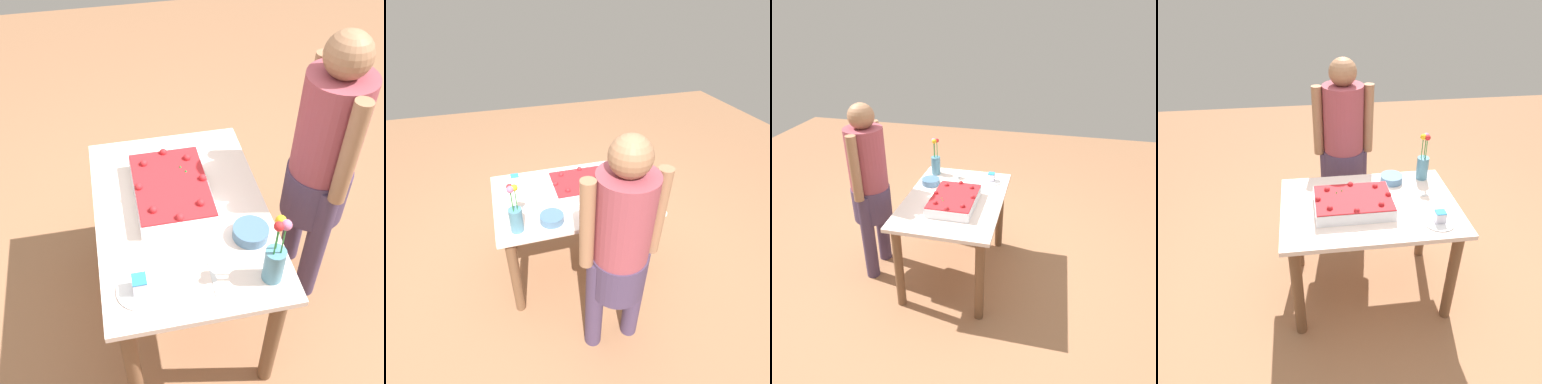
{
  "view_description": "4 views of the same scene",
  "coord_description": "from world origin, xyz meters",
  "views": [
    {
      "loc": [
        -1.46,
        0.25,
        2.32
      ],
      "look_at": [
        0.09,
        -0.07,
        0.76
      ],
      "focal_mm": 45.0,
      "sensor_mm": 36.0,
      "label": 1
    },
    {
      "loc": [
        -0.44,
        -1.71,
        2.0
      ],
      "look_at": [
        0.04,
        -0.03,
        0.76
      ],
      "focal_mm": 28.0,
      "sensor_mm": 36.0,
      "label": 2
    },
    {
      "loc": [
        2.55,
        0.69,
        2.18
      ],
      "look_at": [
        0.03,
        0.09,
        0.82
      ],
      "focal_mm": 35.0,
      "sensor_mm": 36.0,
      "label": 3
    },
    {
      "loc": [
        0.37,
        1.92,
        2.08
      ],
      "look_at": [
        0.13,
        0.0,
        0.85
      ],
      "focal_mm": 35.0,
      "sensor_mm": 36.0,
      "label": 4
    }
  ],
  "objects": [
    {
      "name": "sheet_cake",
      "position": [
        0.11,
        0.03,
        0.78
      ],
      "size": [
        0.48,
        0.34,
        0.11
      ],
      "color": "white",
      "rests_on": "dining_table"
    },
    {
      "name": "ground_plane",
      "position": [
        0.0,
        0.0,
        0.0
      ],
      "size": [
        8.0,
        8.0,
        0.0
      ],
      "primitive_type": "plane",
      "color": "#9B6A49"
    },
    {
      "name": "person_standing",
      "position": [
        0.09,
        -0.69,
        0.85
      ],
      "size": [
        0.45,
        0.31,
        1.49
      ],
      "rotation": [
        0.0,
        0.0,
        1.57
      ],
      "color": "#453653",
      "rests_on": "ground_plane"
    },
    {
      "name": "flower_vase",
      "position": [
        -0.42,
        -0.28,
        0.86
      ],
      "size": [
        0.08,
        0.08,
        0.34
      ],
      "color": "teal",
      "rests_on": "dining_table"
    },
    {
      "name": "dining_table",
      "position": [
        0.0,
        0.0,
        0.59
      ],
      "size": [
        1.11,
        0.77,
        0.74
      ],
      "color": "silver",
      "rests_on": "ground_plane"
    },
    {
      "name": "cake_knife",
      "position": [
        -0.39,
        -0.06,
        0.74
      ],
      "size": [
        0.19,
        0.02,
        0.0
      ],
      "primitive_type": "cube",
      "rotation": [
        0.0,
        0.0,
        6.26
      ],
      "color": "silver",
      "rests_on": "dining_table"
    },
    {
      "name": "fruit_bowl",
      "position": [
        -0.2,
        -0.26,
        0.76
      ],
      "size": [
        0.15,
        0.15,
        0.05
      ],
      "primitive_type": "cylinder",
      "color": "#496F91",
      "rests_on": "dining_table"
    },
    {
      "name": "serving_plate_with_slice",
      "position": [
        -0.38,
        0.23,
        0.76
      ],
      "size": [
        0.19,
        0.19,
        0.08
      ],
      "color": "white",
      "rests_on": "dining_table"
    }
  ]
}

